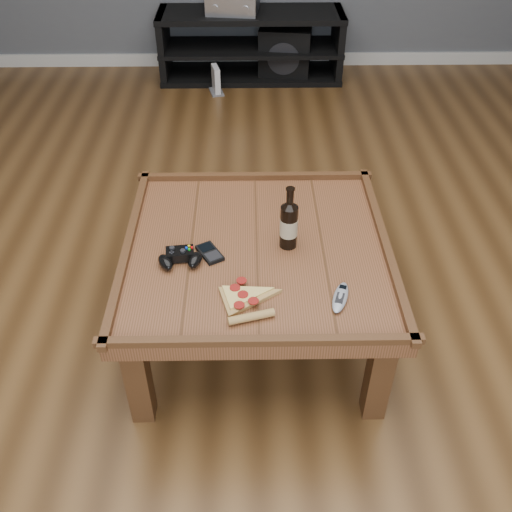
{
  "coord_description": "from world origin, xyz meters",
  "views": [
    {
      "loc": [
        -0.03,
        -1.68,
        1.79
      ],
      "look_at": [
        -0.01,
        -0.14,
        0.52
      ],
      "focal_mm": 40.0,
      "sensor_mm": 36.0,
      "label": 1
    }
  ],
  "objects_px": {
    "coffee_table": "(257,259)",
    "pizza_slice": "(244,300)",
    "media_console": "(251,46)",
    "beer_bottle": "(289,223)",
    "subwoofer": "(285,50)",
    "av_receiver": "(233,3)",
    "smartphone": "(210,253)",
    "remote_control": "(340,297)",
    "game_controller": "(180,258)",
    "game_console": "(216,81)"
  },
  "relations": [
    {
      "from": "smartphone",
      "to": "remote_control",
      "type": "bearing_deg",
      "value": -58.41
    },
    {
      "from": "pizza_slice",
      "to": "subwoofer",
      "type": "relative_size",
      "value": 0.72
    },
    {
      "from": "media_console",
      "to": "av_receiver",
      "type": "xyz_separation_m",
      "value": [
        -0.13,
        -0.0,
        0.32
      ]
    },
    {
      "from": "pizza_slice",
      "to": "smartphone",
      "type": "xyz_separation_m",
      "value": [
        -0.13,
        0.25,
        -0.0
      ]
    },
    {
      "from": "media_console",
      "to": "pizza_slice",
      "type": "bearing_deg",
      "value": -90.9
    },
    {
      "from": "beer_bottle",
      "to": "coffee_table",
      "type": "bearing_deg",
      "value": -176.19
    },
    {
      "from": "coffee_table",
      "to": "subwoofer",
      "type": "bearing_deg",
      "value": 84.47
    },
    {
      "from": "smartphone",
      "to": "game_console",
      "type": "xyz_separation_m",
      "value": [
        -0.09,
        2.49,
        -0.37
      ]
    },
    {
      "from": "coffee_table",
      "to": "game_controller",
      "type": "xyz_separation_m",
      "value": [
        -0.28,
        -0.09,
        0.08
      ]
    },
    {
      "from": "smartphone",
      "to": "subwoofer",
      "type": "height_order",
      "value": "smartphone"
    },
    {
      "from": "pizza_slice",
      "to": "remote_control",
      "type": "height_order",
      "value": "pizza_slice"
    },
    {
      "from": "beer_bottle",
      "to": "subwoofer",
      "type": "relative_size",
      "value": 0.58
    },
    {
      "from": "av_receiver",
      "to": "remote_control",
      "type": "bearing_deg",
      "value": -75.05
    },
    {
      "from": "game_console",
      "to": "game_controller",
      "type": "bearing_deg",
      "value": -103.58
    },
    {
      "from": "smartphone",
      "to": "av_receiver",
      "type": "bearing_deg",
      "value": 59.46
    },
    {
      "from": "coffee_table",
      "to": "pizza_slice",
      "type": "xyz_separation_m",
      "value": [
        -0.05,
        -0.3,
        0.07
      ]
    },
    {
      "from": "coffee_table",
      "to": "subwoofer",
      "type": "relative_size",
      "value": 2.35
    },
    {
      "from": "pizza_slice",
      "to": "smartphone",
      "type": "distance_m",
      "value": 0.28
    },
    {
      "from": "coffee_table",
      "to": "av_receiver",
      "type": "relative_size",
      "value": 2.55
    },
    {
      "from": "pizza_slice",
      "to": "subwoofer",
      "type": "distance_m",
      "value": 3.12
    },
    {
      "from": "beer_bottle",
      "to": "subwoofer",
      "type": "distance_m",
      "value": 2.82
    },
    {
      "from": "remote_control",
      "to": "subwoofer",
      "type": "bearing_deg",
      "value": 108.12
    },
    {
      "from": "pizza_slice",
      "to": "subwoofer",
      "type": "bearing_deg",
      "value": 68.79
    },
    {
      "from": "av_receiver",
      "to": "game_console",
      "type": "xyz_separation_m",
      "value": [
        -0.13,
        -0.3,
        -0.47
      ]
    },
    {
      "from": "media_console",
      "to": "av_receiver",
      "type": "distance_m",
      "value": 0.34
    },
    {
      "from": "media_console",
      "to": "pizza_slice",
      "type": "height_order",
      "value": "media_console"
    },
    {
      "from": "game_console",
      "to": "av_receiver",
      "type": "bearing_deg",
      "value": 52.73
    },
    {
      "from": "media_console",
      "to": "game_controller",
      "type": "height_order",
      "value": "same"
    },
    {
      "from": "smartphone",
      "to": "av_receiver",
      "type": "distance_m",
      "value": 2.79
    },
    {
      "from": "media_console",
      "to": "subwoofer",
      "type": "height_order",
      "value": "media_console"
    },
    {
      "from": "game_controller",
      "to": "subwoofer",
      "type": "relative_size",
      "value": 0.41
    },
    {
      "from": "subwoofer",
      "to": "coffee_table",
      "type": "bearing_deg",
      "value": -87.92
    },
    {
      "from": "remote_control",
      "to": "game_controller",
      "type": "bearing_deg",
      "value": 177.95
    },
    {
      "from": "game_controller",
      "to": "subwoofer",
      "type": "bearing_deg",
      "value": 72.75
    },
    {
      "from": "coffee_table",
      "to": "media_console",
      "type": "relative_size",
      "value": 0.74
    },
    {
      "from": "smartphone",
      "to": "game_console",
      "type": "bearing_deg",
      "value": 62.44
    },
    {
      "from": "coffee_table",
      "to": "beer_bottle",
      "type": "distance_m",
      "value": 0.2
    },
    {
      "from": "av_receiver",
      "to": "game_controller",
      "type": "bearing_deg",
      "value": -85.72
    },
    {
      "from": "av_receiver",
      "to": "media_console",
      "type": "bearing_deg",
      "value": 9.35
    },
    {
      "from": "game_controller",
      "to": "media_console",
      "type": "bearing_deg",
      "value": 77.92
    },
    {
      "from": "game_controller",
      "to": "subwoofer",
      "type": "xyz_separation_m",
      "value": [
        0.55,
        2.89,
        -0.28
      ]
    },
    {
      "from": "media_console",
      "to": "coffee_table",
      "type": "bearing_deg",
      "value": -90.0
    },
    {
      "from": "coffee_table",
      "to": "game_console",
      "type": "xyz_separation_m",
      "value": [
        -0.27,
        2.44,
        -0.3
      ]
    },
    {
      "from": "smartphone",
      "to": "remote_control",
      "type": "xyz_separation_m",
      "value": [
        0.45,
        -0.25,
        0.0
      ]
    },
    {
      "from": "coffee_table",
      "to": "remote_control",
      "type": "xyz_separation_m",
      "value": [
        0.28,
        -0.29,
        0.07
      ]
    },
    {
      "from": "coffee_table",
      "to": "media_console",
      "type": "distance_m",
      "value": 2.75
    },
    {
      "from": "coffee_table",
      "to": "subwoofer",
      "type": "height_order",
      "value": "coffee_table"
    },
    {
      "from": "game_controller",
      "to": "game_console",
      "type": "distance_m",
      "value": 2.56
    },
    {
      "from": "game_controller",
      "to": "game_console",
      "type": "bearing_deg",
      "value": 83.22
    },
    {
      "from": "av_receiver",
      "to": "subwoofer",
      "type": "bearing_deg",
      "value": 14.73
    }
  ]
}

